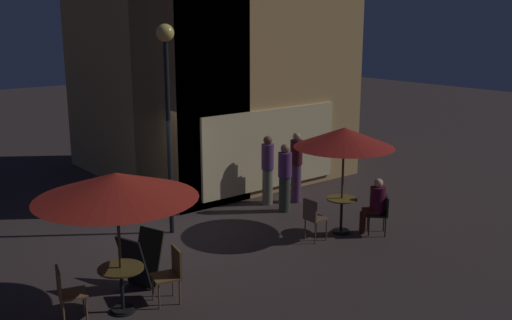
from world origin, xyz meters
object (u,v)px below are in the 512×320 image
at_px(cafe_chair_2, 66,290).
at_px(cafe_chair_3, 171,270).
at_px(patron_standing_3, 296,167).
at_px(street_lamp_near_corner, 167,82).
at_px(patron_standing_1, 268,170).
at_px(menu_sandwich_board, 141,260).
at_px(patron_standing_2, 285,177).
at_px(cafe_chair_0, 381,211).
at_px(patio_umbrella_1, 116,186).
at_px(cafe_chair_1, 313,216).
at_px(cafe_table_0, 342,209).
at_px(patio_umbrella_0, 344,138).
at_px(cafe_table_1, 121,280).
at_px(patron_seated_0, 375,203).

height_order(cafe_chair_2, cafe_chair_3, cafe_chair_3).
height_order(cafe_chair_2, patron_standing_3, patron_standing_3).
height_order(street_lamp_near_corner, patron_standing_1, street_lamp_near_corner).
relative_size(menu_sandwich_board, patron_standing_2, 0.57).
bearing_deg(cafe_chair_2, cafe_chair_3, 1.08).
bearing_deg(cafe_chair_0, patio_umbrella_1, 42.25).
bearing_deg(patio_umbrella_1, cafe_chair_1, 4.21).
distance_m(menu_sandwich_board, cafe_chair_1, 3.88).
xyz_separation_m(menu_sandwich_board, patron_standing_2, (4.72, 1.54, 0.35)).
distance_m(cafe_table_0, patio_umbrella_0, 1.58).
xyz_separation_m(cafe_table_1, patron_standing_1, (5.44, 2.89, 0.35)).
relative_size(cafe_table_1, cafe_chair_2, 0.85).
height_order(cafe_chair_1, cafe_chair_2, cafe_chair_1).
bearing_deg(cafe_chair_0, cafe_table_0, 0.00).
xyz_separation_m(cafe_chair_1, patron_standing_2, (0.85, 1.86, 0.29)).
bearing_deg(cafe_chair_0, patron_standing_1, -34.94).
xyz_separation_m(patron_standing_2, patron_standing_3, (0.72, 0.38, 0.07)).
height_order(cafe_chair_1, cafe_chair_3, cafe_chair_3).
bearing_deg(menu_sandwich_board, patio_umbrella_0, -22.98).
height_order(cafe_chair_3, patron_standing_3, patron_standing_3).
bearing_deg(cafe_chair_1, street_lamp_near_corner, 133.95).
bearing_deg(cafe_chair_1, patron_seated_0, -19.79).
bearing_deg(patron_standing_2, cafe_chair_2, -13.67).
bearing_deg(street_lamp_near_corner, cafe_chair_3, -120.93).
distance_m(cafe_chair_0, cafe_chair_3, 5.20).
distance_m(menu_sandwich_board, cafe_chair_3, 0.84).
distance_m(cafe_table_0, patron_seated_0, 0.73).
xyz_separation_m(cafe_table_0, cafe_chair_1, (-0.83, 0.03, 0.01)).
bearing_deg(cafe_chair_0, cafe_chair_2, 40.77).
xyz_separation_m(cafe_chair_0, patron_seated_0, (-0.10, 0.10, 0.18)).
xyz_separation_m(street_lamp_near_corner, patron_standing_1, (2.95, 0.25, -2.41)).
bearing_deg(cafe_chair_3, patio_umbrella_0, -161.20).
height_order(menu_sandwich_board, cafe_chair_1, menu_sandwich_board).
relative_size(patio_umbrella_0, cafe_chair_2, 2.61).
bearing_deg(menu_sandwich_board, cafe_table_0, -22.98).
relative_size(patio_umbrella_1, patron_standing_3, 1.40).
bearing_deg(cafe_table_0, patio_umbrella_1, -176.74).
bearing_deg(patio_umbrella_1, patio_umbrella_0, 3.26).
relative_size(patio_umbrella_0, cafe_chair_0, 2.71).
height_order(patron_seated_0, patron_standing_1, patron_standing_1).
height_order(cafe_chair_2, patron_standing_2, patron_standing_2).
bearing_deg(patron_standing_1, patron_seated_0, -33.22).
xyz_separation_m(street_lamp_near_corner, cafe_chair_2, (-3.31, -2.42, -2.77)).
relative_size(menu_sandwich_board, cafe_chair_2, 1.07).
bearing_deg(patio_umbrella_0, cafe_table_1, -176.74).
height_order(street_lamp_near_corner, cafe_chair_3, street_lamp_near_corner).
relative_size(patio_umbrella_1, cafe_chair_3, 2.72).
xyz_separation_m(cafe_table_0, cafe_chair_2, (-6.22, -0.09, -0.01)).
xyz_separation_m(cafe_chair_2, cafe_chair_3, (1.62, -0.40, 0.01)).
xyz_separation_m(patio_umbrella_1, patron_standing_1, (5.44, 2.89, -1.20)).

